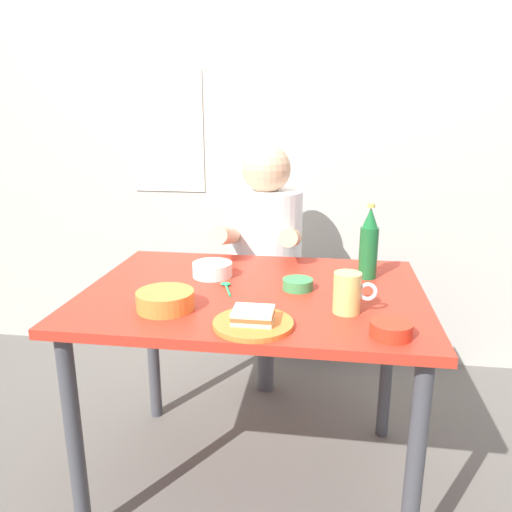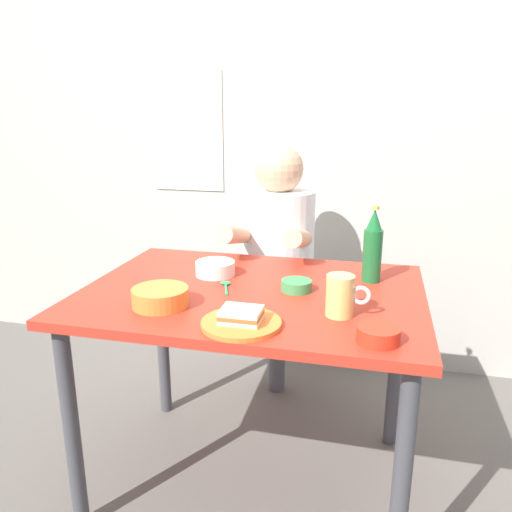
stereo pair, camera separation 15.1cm
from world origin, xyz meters
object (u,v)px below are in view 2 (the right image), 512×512
Objects in this scene: sandwich at (241,315)px; soup_bowl_orange at (160,296)px; plate_orange at (241,323)px; beer_bottle at (373,248)px; stool at (277,323)px; beer_mug at (341,296)px; dining_table at (252,316)px; person_seated at (278,237)px.

sandwich is 0.29m from soup_bowl_orange.
sandwich is (0.00, 0.00, 0.02)m from plate_orange.
plate_orange is 0.84× the size of beer_bottle.
soup_bowl_orange is (-0.27, 0.09, -0.00)m from sandwich.
soup_bowl_orange reaches higher than stool.
plate_orange is 0.29m from soup_bowl_orange.
plate_orange is at bearing -151.71° from beer_mug.
plate_orange is at bearing -17.31° from soup_bowl_orange.
beer_bottle is at bearing 54.61° from sandwich.
person_seated is (-0.04, 0.62, 0.12)m from dining_table.
stool is 1.02m from sandwich.
person_seated is at bearing 113.53° from beer_mug.
sandwich is at bearing -81.81° from dining_table.
person_seated is 5.71× the size of beer_mug.
sandwich is at bearing -17.31° from soup_bowl_orange.
plate_orange reaches higher than dining_table.
beer_mug is at bearing 28.29° from plate_orange.
beer_bottle is at bearing 25.56° from dining_table.
dining_table is 0.32m from sandwich.
soup_bowl_orange reaches higher than sandwich.
soup_bowl_orange is (-0.53, -0.05, -0.03)m from beer_mug.
plate_orange is at bearing -81.81° from dining_table.
beer_bottle is (0.08, 0.33, 0.06)m from beer_mug.
beer_mug reaches higher than stool.
stool is (-0.04, 0.63, -0.30)m from dining_table.
sandwich is 0.42× the size of beer_bottle.
soup_bowl_orange is (-0.27, 0.09, 0.02)m from plate_orange.
person_seated is 4.23× the size of soup_bowl_orange.
dining_table is at bearing -86.46° from stool.
stool is 0.63× the size of person_seated.
soup_bowl_orange is at bearing -103.07° from stool.
person_seated is (0.00, -0.01, 0.42)m from stool.
dining_table is 0.31m from plate_orange.
dining_table is 10.00× the size of sandwich.
soup_bowl_orange is at bearing -147.74° from beer_bottle.
beer_bottle is 0.72m from soup_bowl_orange.
plate_orange is at bearing -125.39° from beer_bottle.
beer_mug is at bearing 5.59° from soup_bowl_orange.
beer_bottle reaches higher than stool.
person_seated reaches higher than soup_bowl_orange.
person_seated reaches higher than dining_table.
plate_orange is 0.02m from sandwich.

